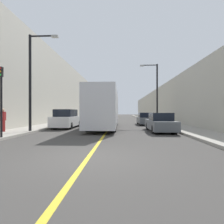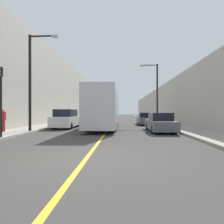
# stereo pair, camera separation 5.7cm
# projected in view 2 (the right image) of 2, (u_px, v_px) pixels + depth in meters

# --- Properties ---
(ground_plane) EXTENTS (200.00, 200.00, 0.00)m
(ground_plane) POSITION_uv_depth(u_px,v_px,m) (87.00, 158.00, 5.97)
(ground_plane) COLOR #3F3D3A
(sidewalk_left) EXTENTS (2.70, 72.00, 0.16)m
(sidewalk_left) POSITION_uv_depth(u_px,v_px,m) (83.00, 119.00, 36.29)
(sidewalk_left) COLOR #9E998E
(sidewalk_left) RESTS_ON ground
(sidewalk_right) EXTENTS (2.70, 72.00, 0.16)m
(sidewalk_right) POSITION_uv_depth(u_px,v_px,m) (149.00, 119.00, 35.56)
(sidewalk_right) COLOR #9E998E
(sidewalk_right) RESTS_ON ground
(building_row_left) EXTENTS (4.00, 72.00, 10.04)m
(building_row_left) POSITION_uv_depth(u_px,v_px,m) (68.00, 95.00, 36.46)
(building_row_left) COLOR #B7B2A3
(building_row_left) RESTS_ON ground
(building_row_right) EXTENTS (4.00, 72.00, 6.10)m
(building_row_right) POSITION_uv_depth(u_px,v_px,m) (165.00, 105.00, 35.37)
(building_row_right) COLOR #B7B2A3
(building_row_right) RESTS_ON ground
(road_center_line) EXTENTS (0.16, 72.00, 0.01)m
(road_center_line) POSITION_uv_depth(u_px,v_px,m) (116.00, 119.00, 35.92)
(road_center_line) COLOR gold
(road_center_line) RESTS_ON ground
(bus) EXTENTS (2.42, 11.31, 3.59)m
(bus) POSITION_uv_depth(u_px,v_px,m) (105.00, 108.00, 17.28)
(bus) COLOR silver
(bus) RESTS_ON ground
(parked_suv_left) EXTENTS (1.86, 4.73, 1.82)m
(parked_suv_left) POSITION_uv_depth(u_px,v_px,m) (66.00, 119.00, 17.19)
(parked_suv_left) COLOR silver
(parked_suv_left) RESTS_ON ground
(car_right_near) EXTENTS (1.77, 4.67, 1.50)m
(car_right_near) POSITION_uv_depth(u_px,v_px,m) (160.00, 123.00, 14.01)
(car_right_near) COLOR #51565B
(car_right_near) RESTS_ON ground
(car_right_mid) EXTENTS (1.78, 4.25, 1.48)m
(car_right_mid) POSITION_uv_depth(u_px,v_px,m) (145.00, 119.00, 21.44)
(car_right_mid) COLOR #51565B
(car_right_mid) RESTS_ON ground
(street_lamp_left) EXTENTS (2.25, 0.24, 7.20)m
(street_lamp_left) POSITION_uv_depth(u_px,v_px,m) (32.00, 76.00, 13.08)
(street_lamp_left) COLOR black
(street_lamp_left) RESTS_ON sidewalk_left
(street_lamp_right) EXTENTS (2.25, 0.24, 7.42)m
(street_lamp_right) POSITION_uv_depth(u_px,v_px,m) (156.00, 90.00, 21.92)
(street_lamp_right) COLOR black
(street_lamp_right) RESTS_ON sidewalk_right
(traffic_light) EXTENTS (0.16, 0.18, 3.95)m
(traffic_light) POSITION_uv_depth(u_px,v_px,m) (1.00, 99.00, 9.80)
(traffic_light) COLOR black
(traffic_light) RESTS_ON sidewalk_left
(pedestrian) EXTENTS (0.37, 0.23, 1.67)m
(pedestrian) POSITION_uv_depth(u_px,v_px,m) (3.00, 120.00, 12.60)
(pedestrian) COLOR maroon
(pedestrian) RESTS_ON sidewalk_left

